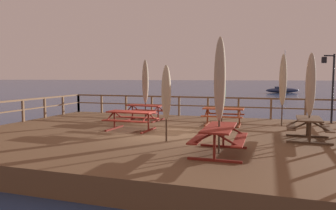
{
  "coord_description": "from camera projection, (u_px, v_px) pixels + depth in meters",
  "views": [
    {
      "loc": [
        3.91,
        -11.34,
        2.78
      ],
      "look_at": [
        0.0,
        0.83,
        1.65
      ],
      "focal_mm": 33.54,
      "sensor_mm": 36.0,
      "label": 1
    }
  ],
  "objects": [
    {
      "name": "sailboat_distant",
      "position": [
        282.0,
        90.0,
        56.42
      ],
      "size": [
        6.21,
        3.68,
        7.72
      ],
      "color": "navy",
      "rests_on": "ground"
    },
    {
      "name": "picnic_table_front_right",
      "position": [
        131.0,
        116.0,
        12.66
      ],
      "size": [
        1.95,
        1.48,
        0.78
      ],
      "color": "maroon",
      "rests_on": "wooden_deck"
    },
    {
      "name": "patio_umbrella_tall_mid_right",
      "position": [
        283.0,
        80.0,
        13.73
      ],
      "size": [
        0.32,
        0.32,
        3.15
      ],
      "color": "#4C3828",
      "rests_on": "wooden_deck"
    },
    {
      "name": "picnic_table_mid_left",
      "position": [
        223.0,
        113.0,
        14.0
      ],
      "size": [
        1.79,
        1.42,
        0.78
      ],
      "color": "#993819",
      "rests_on": "wooden_deck"
    },
    {
      "name": "lamp_post_hooked",
      "position": [
        330.0,
        78.0,
        14.43
      ],
      "size": [
        0.61,
        0.44,
        3.2
      ],
      "color": "black",
      "rests_on": "wooden_deck"
    },
    {
      "name": "railing_waterside_far",
      "position": [
        193.0,
        103.0,
        17.18
      ],
      "size": [
        14.69,
        0.1,
        1.09
      ],
      "color": "brown",
      "rests_on": "wooden_deck"
    },
    {
      "name": "railing_side_left",
      "position": [
        10.0,
        108.0,
        14.29
      ],
      "size": [
        0.1,
        10.87,
        1.09
      ],
      "color": "brown",
      "rests_on": "wooden_deck"
    },
    {
      "name": "patio_umbrella_tall_front",
      "position": [
        145.0,
        82.0,
        15.54
      ],
      "size": [
        0.32,
        0.32,
        3.01
      ],
      "color": "#4C3828",
      "rests_on": "wooden_deck"
    },
    {
      "name": "picnic_table_front_left",
      "position": [
        219.0,
        134.0,
        8.71
      ],
      "size": [
        1.4,
        2.05,
        0.78
      ],
      "color": "maroon",
      "rests_on": "wooden_deck"
    },
    {
      "name": "wooden_deck",
      "position": [
        161.0,
        141.0,
        12.16
      ],
      "size": [
        14.89,
        11.07,
        0.65
      ],
      "primitive_type": "cube",
      "color": "brown",
      "rests_on": "ground"
    },
    {
      "name": "patio_umbrella_short_front",
      "position": [
        220.0,
        80.0,
        8.61
      ],
      "size": [
        0.32,
        0.32,
        3.24
      ],
      "color": "#4C3828",
      "rests_on": "wooden_deck"
    },
    {
      "name": "patio_umbrella_tall_mid_left",
      "position": [
        222.0,
        90.0,
        13.86
      ],
      "size": [
        0.32,
        0.32,
        2.45
      ],
      "color": "#4C3828",
      "rests_on": "wooden_deck"
    },
    {
      "name": "picnic_table_back_left",
      "position": [
        309.0,
        124.0,
        10.59
      ],
      "size": [
        1.47,
        1.69,
        0.78
      ],
      "color": "brown",
      "rests_on": "wooden_deck"
    },
    {
      "name": "ground_plane",
      "position": [
        161.0,
        149.0,
        12.19
      ],
      "size": [
        600.0,
        600.0,
        0.0
      ],
      "primitive_type": "plane",
      "color": "navy"
    },
    {
      "name": "patio_umbrella_short_mid",
      "position": [
        311.0,
        85.0,
        10.46
      ],
      "size": [
        0.32,
        0.32,
        2.95
      ],
      "color": "#4C3828",
      "rests_on": "wooden_deck"
    },
    {
      "name": "patio_umbrella_tall_back_right",
      "position": [
        166.0,
        93.0,
        10.34
      ],
      "size": [
        0.32,
        0.32,
        2.54
      ],
      "color": "#4C3828",
      "rests_on": "wooden_deck"
    },
    {
      "name": "picnic_table_mid_centre",
      "position": [
        145.0,
        109.0,
        15.59
      ],
      "size": [
        1.92,
        1.56,
        0.78
      ],
      "color": "maroon",
      "rests_on": "wooden_deck"
    }
  ]
}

